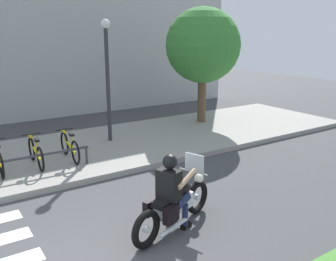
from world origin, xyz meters
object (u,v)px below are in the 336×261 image
(bicycle_4, at_px, (36,153))
(tree_near_rack, at_px, (203,46))
(street_lamp, at_px, (107,70))
(motorcycle, at_px, (174,205))
(rider, at_px, (172,187))
(bicycle_5, at_px, (70,147))

(bicycle_4, bearing_deg, tree_near_rack, 12.85)
(street_lamp, bearing_deg, motorcycle, -102.58)
(bicycle_4, bearing_deg, motorcycle, -72.63)
(motorcycle, bearing_deg, bicycle_4, 107.37)
(tree_near_rack, bearing_deg, rider, -132.11)
(motorcycle, bearing_deg, tree_near_rack, 48.19)
(rider, distance_m, bicycle_5, 4.34)
(bicycle_5, relative_size, tree_near_rack, 0.37)
(rider, xyz_separation_m, tree_near_rack, (5.24, 5.80, 2.14))
(motorcycle, xyz_separation_m, bicycle_5, (-0.46, 4.29, 0.04))
(bicycle_5, bearing_deg, street_lamp, 33.17)
(bicycle_5, bearing_deg, tree_near_rack, 14.78)
(motorcycle, distance_m, bicycle_4, 4.50)
(tree_near_rack, bearing_deg, street_lamp, -174.24)
(rider, distance_m, bicycle_4, 4.51)
(rider, bearing_deg, street_lamp, 76.73)
(street_lamp, bearing_deg, tree_near_rack, 5.76)
(motorcycle, distance_m, street_lamp, 5.82)
(motorcycle, xyz_separation_m, rider, (-0.07, -0.02, 0.37))
(rider, bearing_deg, tree_near_rack, 47.89)
(motorcycle, xyz_separation_m, street_lamp, (1.20, 5.38, 1.89))
(motorcycle, height_order, bicycle_5, motorcycle)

